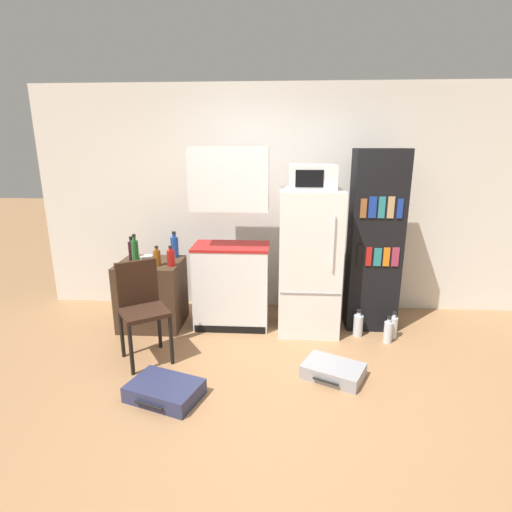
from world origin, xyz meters
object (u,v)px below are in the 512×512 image
object	(u,v)px
bookshelf	(375,242)
bowl	(146,257)
bottle_ketchup_red	(171,257)
water_bottle_front	(393,327)
bottle_blue_soda	(175,246)
side_table	(152,294)
chair	(141,301)
water_bottle_middle	(358,325)
suitcase_small_flat	(165,390)
kitchen_hutch	(231,248)
water_bottle_back	(388,331)
microwave	(312,177)
bottle_wine_dark	(132,250)
bottle_green_tall	(135,251)
suitcase_large_flat	(333,371)
bottle_amber_beer	(157,257)
refrigerator	(309,262)

from	to	relation	value
bookshelf	bowl	world-z (taller)	bookshelf
bottle_ketchup_red	water_bottle_front	distance (m)	2.46
bottle_blue_soda	side_table	bearing A→B (deg)	-135.36
chair	bottle_blue_soda	bearing A→B (deg)	50.62
water_bottle_middle	suitcase_small_flat	bearing A→B (deg)	-145.48
kitchen_hutch	water_bottle_back	bearing A→B (deg)	-11.64
chair	microwave	bearing A→B (deg)	-9.84
bookshelf	water_bottle_front	xyz separation A→B (m)	(0.19, -0.30, -0.85)
bottle_wine_dark	kitchen_hutch	bearing A→B (deg)	0.90
microwave	water_bottle_front	size ratio (longest dim) A/B	1.56
bottle_green_tall	water_bottle_back	size ratio (longest dim) A/B	1.11
water_bottle_front	water_bottle_back	size ratio (longest dim) A/B	1.03
side_table	bowl	bearing A→B (deg)	123.40
side_table	suitcase_large_flat	bearing A→B (deg)	-26.75
bowl	suitcase_large_flat	world-z (taller)	bowl
bookshelf	bottle_green_tall	bearing A→B (deg)	-176.21
bottle_ketchup_red	chair	size ratio (longest dim) A/B	0.23
bottle_amber_beer	bottle_blue_soda	bearing A→B (deg)	74.16
bottle_ketchup_red	bottle_blue_soda	distance (m)	0.35
water_bottle_middle	bottle_green_tall	bearing A→B (deg)	177.63
bottle_amber_beer	suitcase_small_flat	bearing A→B (deg)	-72.51
refrigerator	bottle_wine_dark	bearing A→B (deg)	178.77
kitchen_hutch	bottle_green_tall	bearing A→B (deg)	-173.93
kitchen_hutch	water_bottle_front	xyz separation A→B (m)	(1.74, -0.24, -0.77)
suitcase_small_flat	refrigerator	bearing A→B (deg)	66.83
bookshelf	bottle_green_tall	world-z (taller)	bookshelf
water_bottle_middle	water_bottle_back	xyz separation A→B (m)	(0.28, -0.13, -0.00)
bottle_ketchup_red	water_bottle_middle	world-z (taller)	bottle_ketchup_red
suitcase_large_flat	suitcase_small_flat	world-z (taller)	suitcase_small_flat
bottle_green_tall	bottle_blue_soda	distance (m)	0.45
bottle_ketchup_red	water_bottle_back	xyz separation A→B (m)	(2.27, -0.15, -0.71)
kitchen_hutch	bowl	world-z (taller)	kitchen_hutch
kitchen_hutch	bottle_ketchup_red	xyz separation A→B (m)	(-0.62, -0.19, -0.07)
refrigerator	chair	size ratio (longest dim) A/B	1.64
water_bottle_middle	bottle_wine_dark	bearing A→B (deg)	175.57
chair	suitcase_large_flat	size ratio (longest dim) A/B	1.55
chair	water_bottle_middle	distance (m)	2.25
bowl	refrigerator	bearing A→B (deg)	-3.24
kitchen_hutch	suitcase_small_flat	xyz separation A→B (m)	(-0.38, -1.42, -0.83)
bottle_wine_dark	bowl	world-z (taller)	bottle_wine_dark
side_table	bottle_amber_beer	bearing A→B (deg)	-44.49
bottle_amber_beer	chair	size ratio (longest dim) A/B	0.23
refrigerator	suitcase_small_flat	bearing A→B (deg)	-132.00
water_bottle_front	bowl	bearing A→B (deg)	173.97
bottle_amber_beer	suitcase_small_flat	xyz separation A→B (m)	(0.39, -1.23, -0.76)
kitchen_hutch	chair	xyz separation A→B (m)	(-0.76, -0.78, -0.33)
water_bottle_middle	water_bottle_back	distance (m)	0.31
bowl	water_bottle_front	size ratio (longest dim) A/B	0.48
bowl	water_bottle_middle	bearing A→B (deg)	-6.15
bookshelf	water_bottle_front	distance (m)	0.92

